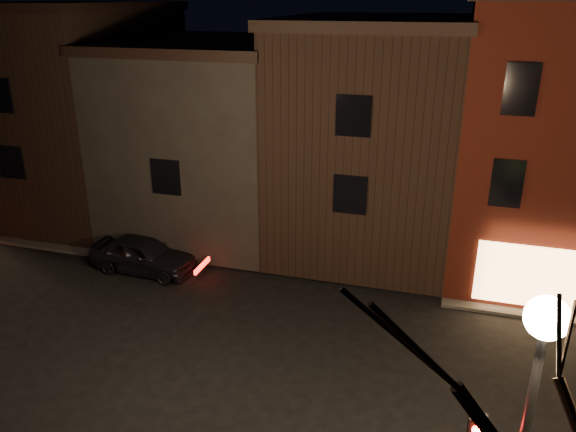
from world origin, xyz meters
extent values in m
plane|color=black|center=(0.00, 0.00, 0.00)|extent=(120.00, 120.00, 0.00)
cube|color=#2D2B28|center=(-20.00, 20.00, 0.06)|extent=(30.00, 30.00, 0.12)
cube|color=#51170E|center=(8.00, 9.50, 5.12)|extent=(6.00, 8.00, 10.00)
cube|color=#F9B970|center=(8.00, 5.45, 1.42)|extent=(4.00, 0.12, 2.20)
cube|color=black|center=(1.50, 10.50, 4.62)|extent=(7.00, 10.00, 9.00)
cube|color=black|center=(1.50, 10.50, 9.32)|extent=(7.30, 10.30, 0.40)
cube|color=black|center=(-5.75, 10.50, 4.12)|extent=(7.50, 10.00, 8.00)
cube|color=black|center=(-5.75, 10.50, 8.32)|extent=(7.80, 10.30, 0.40)
cube|color=black|center=(-13.00, 10.50, 4.87)|extent=(7.00, 10.00, 9.50)
cube|color=black|center=(-13.00, 10.50, 9.82)|extent=(7.30, 10.30, 0.40)
sphere|color=#FFD18C|center=(6.20, -6.00, 6.30)|extent=(0.60, 0.60, 0.60)
cylinder|color=#FF0C07|center=(5.60, -5.70, 4.00)|extent=(0.18, 0.06, 0.18)
imported|color=black|center=(-6.50, 4.50, 0.73)|extent=(4.36, 1.98, 1.45)
camera|label=1|loc=(4.75, -13.11, 10.26)|focal=35.00mm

